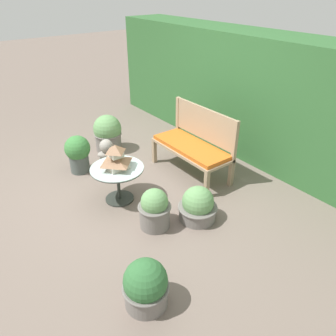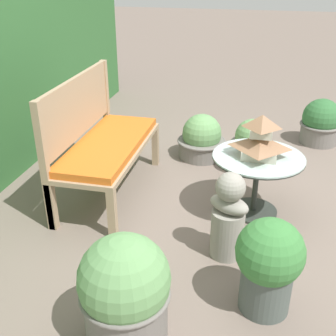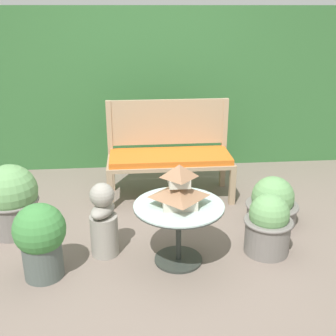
# 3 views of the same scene
# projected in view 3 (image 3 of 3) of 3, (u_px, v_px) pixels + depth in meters

# --- Properties ---
(ground) EXTENTS (30.00, 30.00, 0.00)m
(ground) POSITION_uv_depth(u_px,v_px,m) (159.00, 241.00, 3.75)
(ground) COLOR #75665B
(foliage_hedge_back) EXTENTS (6.40, 0.91, 1.97)m
(foliage_hedge_back) POSITION_uv_depth(u_px,v_px,m) (146.00, 85.00, 5.58)
(foliage_hedge_back) COLOR #336633
(foliage_hedge_back) RESTS_ON ground
(garden_bench) EXTENTS (1.33, 0.55, 0.49)m
(garden_bench) POSITION_uv_depth(u_px,v_px,m) (170.00, 160.00, 4.48)
(garden_bench) COLOR tan
(garden_bench) RESTS_ON ground
(bench_backrest) EXTENTS (1.33, 0.06, 1.02)m
(bench_backrest) POSITION_uv_depth(u_px,v_px,m) (168.00, 127.00, 4.61)
(bench_backrest) COLOR tan
(bench_backrest) RESTS_ON ground
(patio_table) EXTENTS (0.72, 0.72, 0.51)m
(patio_table) POSITION_uv_depth(u_px,v_px,m) (179.00, 217.00, 3.32)
(patio_table) COLOR #2D332D
(patio_table) RESTS_ON ground
(pagoda_birdhouse) EXTENTS (0.35, 0.35, 0.34)m
(pagoda_birdhouse) POSITION_uv_depth(u_px,v_px,m) (179.00, 188.00, 3.23)
(pagoda_birdhouse) COLOR beige
(pagoda_birdhouse) RESTS_ON patio_table
(garden_bust) EXTENTS (0.27, 0.32, 0.64)m
(garden_bust) POSITION_uv_depth(u_px,v_px,m) (104.00, 221.00, 3.46)
(garden_bust) COLOR gray
(garden_bust) RESTS_ON ground
(potted_plant_table_far) EXTENTS (0.51, 0.51, 0.46)m
(potted_plant_table_far) POSITION_uv_depth(u_px,v_px,m) (272.00, 203.00, 4.02)
(potted_plant_table_far) COLOR slate
(potted_plant_table_far) RESTS_ON ground
(potted_plant_path_edge) EXTENTS (0.41, 0.41, 0.53)m
(potted_plant_path_edge) POSITION_uv_depth(u_px,v_px,m) (268.00, 225.00, 3.51)
(potted_plant_path_edge) COLOR slate
(potted_plant_path_edge) RESTS_ON ground
(potted_plant_table_near) EXTENTS (0.39, 0.39, 0.60)m
(potted_plant_table_near) POSITION_uv_depth(u_px,v_px,m) (41.00, 238.00, 3.16)
(potted_plant_table_near) COLOR #4C5651
(potted_plant_table_near) RESTS_ON ground
(potted_plant_hedge_corner) EXTENTS (0.49, 0.49, 0.65)m
(potted_plant_hedge_corner) POSITION_uv_depth(u_px,v_px,m) (11.00, 200.00, 3.80)
(potted_plant_hedge_corner) COLOR slate
(potted_plant_hedge_corner) RESTS_ON ground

